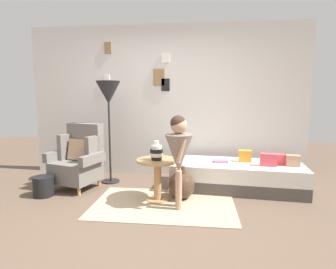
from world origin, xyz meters
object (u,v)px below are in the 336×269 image
object	(u,v)px
vase_striped	(156,152)
book_on_daybed	(220,161)
daybed	(236,176)
person_child	(179,150)
magazine_basket	(44,186)
side_table	(158,171)
armchair	(79,159)
demijohn_near	(181,185)
floor_lamp	(108,96)

from	to	relation	value
vase_striped	book_on_daybed	xyz separation A→B (m)	(0.87, 0.65, -0.25)
daybed	book_on_daybed	size ratio (longest dim) A/B	8.94
vase_striped	person_child	size ratio (longest dim) A/B	0.22
daybed	magazine_basket	world-z (taller)	daybed
side_table	book_on_daybed	world-z (taller)	side_table
side_table	magazine_basket	xyz separation A→B (m)	(-1.61, -0.01, -0.26)
side_table	person_child	xyz separation A→B (m)	(0.30, -0.24, 0.35)
armchair	daybed	xyz separation A→B (m)	(2.38, 0.19, -0.24)
side_table	demijohn_near	xyz separation A→B (m)	(0.31, 0.10, -0.21)
vase_striped	demijohn_near	size ratio (longest dim) A/B	0.56
vase_striped	book_on_daybed	bearing A→B (deg)	36.75
person_child	demijohn_near	distance (m)	0.65
side_table	vase_striped	size ratio (longest dim) A/B	2.21
armchair	side_table	xyz separation A→B (m)	(1.27, -0.41, -0.04)
daybed	side_table	distance (m)	1.27
daybed	person_child	bearing A→B (deg)	-133.88
side_table	vase_striped	bearing A→B (deg)	-105.19
floor_lamp	book_on_daybed	distance (m)	2.00
side_table	floor_lamp	xyz separation A→B (m)	(-0.88, 0.72, 0.99)
daybed	floor_lamp	bearing A→B (deg)	176.61
magazine_basket	side_table	bearing A→B (deg)	0.47
book_on_daybed	magazine_basket	world-z (taller)	book_on_daybed
magazine_basket	person_child	bearing A→B (deg)	-6.87
floor_lamp	magazine_basket	xyz separation A→B (m)	(-0.73, -0.73, -1.25)
side_table	floor_lamp	size ratio (longest dim) A/B	0.35
armchair	floor_lamp	size ratio (longest dim) A/B	0.60
floor_lamp	demijohn_near	distance (m)	1.80
armchair	daybed	bearing A→B (deg)	4.65
daybed	demijohn_near	distance (m)	0.94
daybed	floor_lamp	world-z (taller)	floor_lamp
floor_lamp	armchair	bearing A→B (deg)	-141.24
armchair	magazine_basket	size ratio (longest dim) A/B	3.46
floor_lamp	person_child	size ratio (longest dim) A/B	1.40
floor_lamp	magazine_basket	distance (m)	1.62
armchair	person_child	xyz separation A→B (m)	(1.57, -0.65, 0.30)
side_table	demijohn_near	bearing A→B (deg)	17.45
person_child	vase_striped	bearing A→B (deg)	145.35
book_on_daybed	magazine_basket	bearing A→B (deg)	-165.63
vase_striped	floor_lamp	bearing A→B (deg)	139.37
daybed	book_on_daybed	distance (m)	0.32
book_on_daybed	magazine_basket	xyz separation A→B (m)	(-2.47, -0.63, -0.28)
armchair	person_child	world-z (taller)	person_child
floor_lamp	book_on_daybed	size ratio (longest dim) A/B	7.38
book_on_daybed	demijohn_near	size ratio (longest dim) A/B	0.49
armchair	side_table	distance (m)	1.34
demijohn_near	magazine_basket	xyz separation A→B (m)	(-1.92, -0.11, -0.05)
side_table	person_child	world-z (taller)	person_child
vase_striped	magazine_basket	size ratio (longest dim) A/B	0.90
daybed	vase_striped	bearing A→B (deg)	-150.44
side_table	armchair	bearing A→B (deg)	162.23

